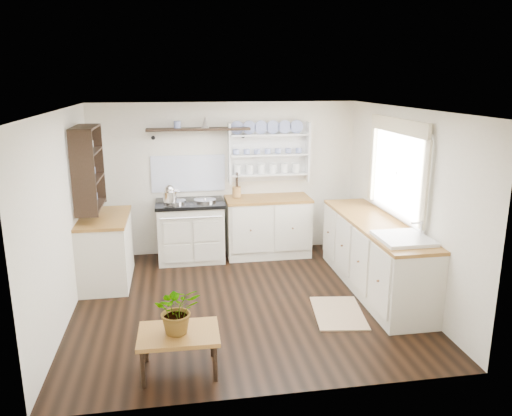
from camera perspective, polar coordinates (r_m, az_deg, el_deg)
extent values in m
cube|color=black|center=(6.20, -1.44, -10.55)|extent=(4.00, 3.80, 0.01)
cube|color=beige|center=(7.64, -3.48, 3.37)|extent=(4.00, 0.02, 2.30)
cube|color=beige|center=(6.38, 16.57, 0.54)|extent=(0.02, 3.80, 2.30)
cube|color=beige|center=(5.88, -21.19, -1.01)|extent=(0.02, 3.80, 2.30)
cube|color=white|center=(5.62, -1.59, 11.20)|extent=(4.00, 3.80, 0.01)
cube|color=white|center=(6.43, 15.90, 3.88)|extent=(0.04, 1.40, 1.00)
cube|color=white|center=(6.42, 15.74, 3.88)|extent=(0.02, 1.50, 1.10)
cube|color=beige|center=(6.33, 15.93, 9.04)|extent=(0.04, 1.55, 0.18)
cube|color=beige|center=(7.47, -7.45, -2.79)|extent=(0.95, 0.62, 0.84)
cube|color=black|center=(7.35, -7.57, 0.53)|extent=(0.99, 0.66, 0.05)
cylinder|color=silver|center=(7.33, -9.29, 0.76)|extent=(0.32, 0.32, 0.03)
cylinder|color=silver|center=(7.35, -5.87, 0.90)|extent=(0.32, 0.32, 0.03)
cylinder|color=silver|center=(7.04, -7.43, -1.10)|extent=(0.86, 0.02, 0.02)
cube|color=beige|center=(7.61, 1.34, -2.17)|extent=(1.25, 0.60, 0.88)
cube|color=brown|center=(7.49, 1.36, 1.06)|extent=(1.27, 0.63, 0.04)
cube|color=beige|center=(6.55, 13.37, -5.38)|extent=(0.60, 2.40, 0.88)
cube|color=brown|center=(6.42, 13.60, -1.68)|extent=(0.62, 2.43, 0.04)
cube|color=white|center=(5.79, 16.41, -4.47)|extent=(0.55, 0.60, 0.28)
cylinder|color=silver|center=(5.82, 18.33, -2.46)|extent=(0.02, 0.02, 0.22)
cube|color=beige|center=(6.88, -16.75, -4.63)|extent=(0.60, 1.10, 0.88)
cube|color=brown|center=(6.76, -17.02, -1.10)|extent=(0.62, 1.13, 0.04)
cube|color=white|center=(7.65, 1.36, 6.44)|extent=(1.20, 0.03, 0.90)
cube|color=white|center=(7.56, 1.49, 6.35)|extent=(1.20, 0.22, 0.02)
cylinder|color=navy|center=(7.54, 1.49, 8.39)|extent=(0.20, 0.02, 0.20)
cube|color=black|center=(7.37, -6.60, 8.94)|extent=(1.50, 0.24, 0.04)
cone|color=black|center=(7.45, -11.65, 7.95)|extent=(0.06, 0.20, 0.06)
cone|color=black|center=(7.51, -1.60, 8.29)|extent=(0.06, 0.20, 0.06)
cube|color=black|center=(6.64, -18.65, 4.43)|extent=(0.28, 0.80, 1.05)
cylinder|color=#AB793E|center=(7.48, -2.24, 1.86)|extent=(0.13, 0.13, 0.15)
cube|color=brown|center=(4.73, -8.83, -14.05)|extent=(0.74, 0.54, 0.04)
cylinder|color=black|center=(4.67, -12.81, -17.52)|extent=(0.04, 0.04, 0.36)
cylinder|color=black|center=(5.03, -12.46, -14.98)|extent=(0.04, 0.04, 0.36)
cylinder|color=black|center=(4.65, -4.68, -17.28)|extent=(0.04, 0.04, 0.36)
cylinder|color=black|center=(5.02, -5.01, -14.75)|extent=(0.04, 0.04, 0.36)
imported|color=#3F7233|center=(4.62, -8.95, -11.36)|extent=(0.44, 0.40, 0.45)
cube|color=#A1765D|center=(5.96, 9.39, -11.74)|extent=(0.66, 0.92, 0.02)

